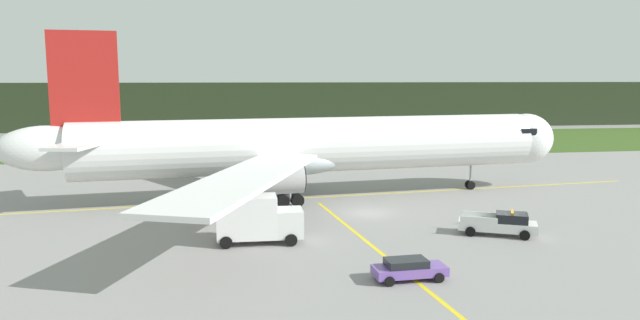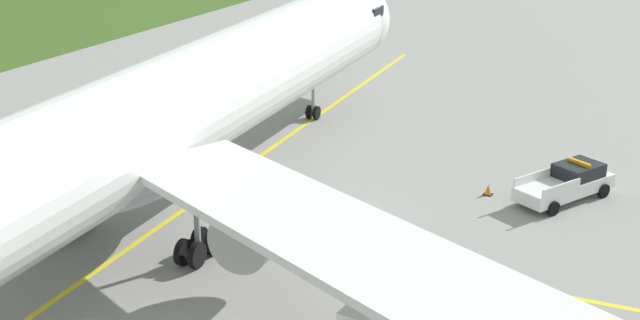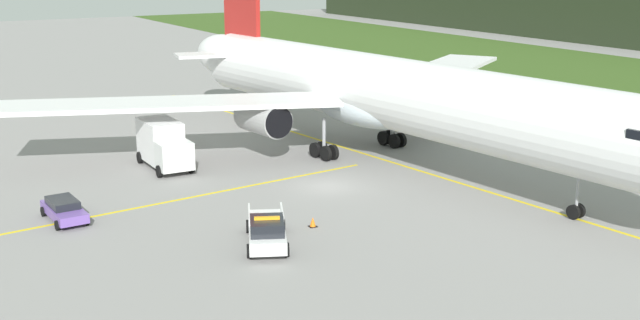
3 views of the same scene
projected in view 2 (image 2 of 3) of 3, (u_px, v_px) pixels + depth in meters
The scene contains 6 objects.
ground at pixel (342, 222), 44.14m from camera, with size 320.00×320.00×0.00m, color gray.
taxiway_centerline_main at pixel (171, 218), 44.52m from camera, with size 73.56×0.30×0.01m, color yellow.
taxiway_centerline_spur at pixel (627, 308), 36.26m from camera, with size 38.04×0.30×0.01m, color yellow.
airliner at pixel (156, 122), 42.05m from camera, with size 56.23×52.59×16.15m.
ops_pickup_truck at pixel (567, 183), 46.51m from camera, with size 6.07×4.20×1.94m.
apron_cone at pixel (488, 190), 47.27m from camera, with size 0.47×0.47×0.59m.
Camera 2 is at (-35.62, -18.83, 18.32)m, focal length 50.54 mm.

